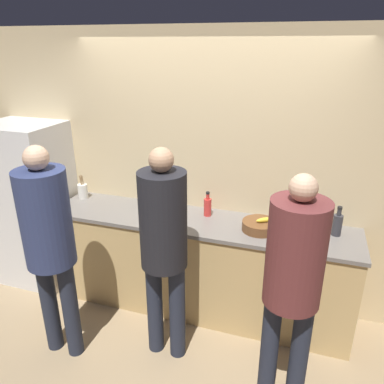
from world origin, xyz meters
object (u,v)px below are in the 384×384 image
Objects in this scene: person_center at (164,239)px; bottle_red at (208,206)px; fruit_bowl at (260,226)px; refrigerator at (32,205)px; utensil_crock at (83,191)px; person_right at (293,273)px; potted_plant at (150,193)px; person_left at (49,236)px; bottle_dark at (337,224)px; cup_blue at (165,200)px.

person_center is 0.77m from bottle_red.
bottle_red reaches higher than fruit_bowl.
fruit_bowl is at bearing -0.30° from refrigerator.
fruit_bowl is at bearing -4.85° from utensil_crock.
person_right reaches higher than potted_plant.
bottle_red is (0.96, 1.01, -0.05)m from person_left.
person_right is at bearing -7.12° from person_center.
person_right reaches higher than fruit_bowl.
refrigerator is 2.82m from person_right.
bottle_red is at bearing -5.67° from potted_plant.
bottle_dark is (0.62, 0.12, 0.06)m from fruit_bowl.
bottle_red reaches higher than cup_blue.
person_center is at bearing -136.19° from fruit_bowl.
cup_blue is (-0.47, 0.12, -0.05)m from bottle_red.
person_center is 1.03× the size of person_right.
cup_blue is at bearing 142.74° from person_right.
person_left is 1.13m from potted_plant.
cup_blue is at bearing 166.32° from bottle_red.
bottle_dark reaches higher than potted_plant.
person_center is 7.69× the size of potted_plant.
person_center is 6.00× the size of fruit_bowl.
fruit_bowl is (2.39, -0.01, 0.13)m from refrigerator.
person_right is (0.96, -0.12, -0.02)m from person_center.
person_center is 7.23× the size of utensil_crock.
person_left reaches higher than refrigerator.
person_center reaches higher than bottle_red.
potted_plant reaches higher than fruit_bowl.
refrigerator is at bearing -171.21° from potted_plant.
fruit_bowl is at bearing -10.64° from potted_plant.
fruit_bowl is (0.63, 0.61, -0.08)m from person_center.
person_left is at bearing -154.91° from bottle_dark.
person_right is 18.36× the size of cup_blue.
potted_plant is at bearing 176.94° from bottle_dark.
refrigerator is 0.99× the size of person_right.
person_center is at bearing -19.50° from refrigerator.
bottle_dark is 1.74m from potted_plant.
fruit_bowl is at bearing -16.41° from bottle_red.
person_center is 0.88m from fruit_bowl.
person_left is 0.87m from person_center.
utensil_crock is 0.73m from potted_plant.
bottle_dark is (2.47, -0.04, 0.02)m from utensil_crock.
refrigerator is 3.02m from bottle_dark.
person_left is at bearing -43.60° from refrigerator.
person_left is 1.01× the size of person_center.
potted_plant is at bearing 71.71° from person_left.
bottle_red is 0.61m from potted_plant.
potted_plant reaches higher than cup_blue.
cup_blue is (-1.30, 0.99, -0.06)m from person_right.
refrigerator is 5.78× the size of fruit_bowl.
bottle_red is 1.01× the size of potted_plant.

